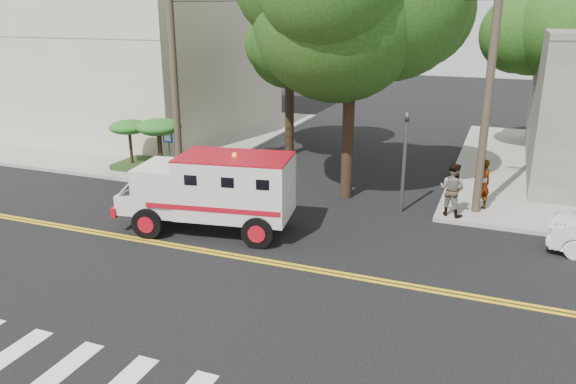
% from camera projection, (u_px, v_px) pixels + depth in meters
% --- Properties ---
extents(ground, '(100.00, 100.00, 0.00)m').
position_uv_depth(ground, '(236.00, 256.00, 16.49)').
color(ground, black).
rests_on(ground, ground).
extents(sidewalk_nw, '(17.00, 17.00, 0.15)m').
position_uv_depth(sidewalk_nw, '(133.00, 131.00, 33.11)').
color(sidewalk_nw, gray).
rests_on(sidewalk_nw, ground).
extents(building_left, '(16.00, 14.00, 10.00)m').
position_uv_depth(building_left, '(114.00, 40.00, 33.55)').
color(building_left, '#BFB69D').
rests_on(building_left, sidewalk_nw).
extents(utility_pole_left, '(0.28, 0.28, 9.00)m').
position_uv_depth(utility_pole_left, '(174.00, 73.00, 22.35)').
color(utility_pole_left, '#382D23').
rests_on(utility_pole_left, ground).
extents(utility_pole_right, '(0.28, 0.28, 9.00)m').
position_uv_depth(utility_pole_right, '(489.00, 87.00, 18.37)').
color(utility_pole_right, '#382D23').
rests_on(utility_pole_right, ground).
extents(tree_main, '(6.08, 5.70, 9.85)m').
position_uv_depth(tree_main, '(363.00, 0.00, 19.06)').
color(tree_main, black).
rests_on(tree_main, ground).
extents(tree_left, '(4.48, 4.20, 7.70)m').
position_uv_depth(tree_left, '(294.00, 36.00, 26.06)').
color(tree_left, black).
rests_on(tree_left, ground).
extents(tree_right, '(4.80, 4.50, 8.20)m').
position_uv_depth(tree_right, '(563.00, 28.00, 25.45)').
color(tree_right, black).
rests_on(tree_right, ground).
extents(traffic_signal, '(0.15, 0.18, 3.60)m').
position_uv_depth(traffic_signal, '(405.00, 151.00, 19.42)').
color(traffic_signal, '#3F3F42').
rests_on(traffic_signal, ground).
extents(accessibility_sign, '(0.45, 0.10, 2.02)m').
position_uv_depth(accessibility_sign, '(169.00, 147.00, 23.68)').
color(accessibility_sign, '#3F3F42').
rests_on(accessibility_sign, ground).
extents(palm_planter, '(3.52, 2.63, 2.36)m').
position_uv_depth(palm_planter, '(150.00, 136.00, 24.43)').
color(palm_planter, '#1E3314').
rests_on(palm_planter, sidewalk_nw).
extents(armored_truck, '(5.90, 3.01, 2.57)m').
position_uv_depth(armored_truck, '(214.00, 188.00, 17.93)').
color(armored_truck, silver).
rests_on(armored_truck, ground).
extents(pedestrian_a, '(0.80, 0.74, 1.83)m').
position_uv_depth(pedestrian_a, '(482.00, 184.00, 19.68)').
color(pedestrian_a, gray).
rests_on(pedestrian_a, sidewalk_ne).
extents(pedestrian_b, '(1.08, 0.96, 1.86)m').
position_uv_depth(pedestrian_b, '(452.00, 189.00, 19.10)').
color(pedestrian_b, gray).
rests_on(pedestrian_b, sidewalk_ne).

